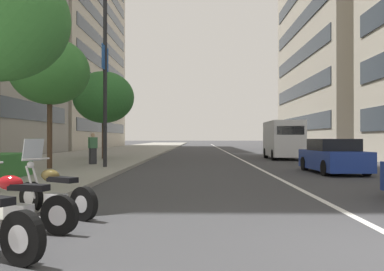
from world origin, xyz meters
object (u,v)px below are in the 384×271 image
(motorcycle_under_tarp, at_px, (17,204))
(pedestrian_on_plaza, at_px, (93,149))
(car_far_down_avenue, at_px, (333,157))
(delivery_van_ahead, at_px, (283,139))
(street_tree_by_lamp_post, at_px, (50,71))
(street_lamp_with_banners, at_px, (113,47))
(street_tree_mid_sidewalk, at_px, (104,97))
(motorcycle_nearest_camera, at_px, (55,193))

(motorcycle_under_tarp, relative_size, pedestrian_on_plaza, 1.30)
(car_far_down_avenue, height_order, delivery_van_ahead, delivery_van_ahead)
(car_far_down_avenue, relative_size, street_tree_by_lamp_post, 0.75)
(street_lamp_with_banners, height_order, pedestrian_on_plaza, street_lamp_with_banners)
(motorcycle_under_tarp, height_order, delivery_van_ahead, delivery_van_ahead)
(street_tree_mid_sidewalk, bearing_deg, car_far_down_avenue, -127.53)
(car_far_down_avenue, distance_m, street_tree_mid_sidewalk, 15.19)
(motorcycle_under_tarp, xyz_separation_m, street_tree_mid_sidewalk, (20.00, 3.21, 3.64))
(street_lamp_with_banners, bearing_deg, street_tree_by_lamp_post, 112.94)
(car_far_down_avenue, bearing_deg, street_tree_by_lamp_post, 86.26)
(street_tree_mid_sidewalk, bearing_deg, pedestrian_on_plaza, -172.42)
(car_far_down_avenue, xyz_separation_m, street_lamp_with_banners, (1.43, 9.59, 4.97))
(delivery_van_ahead, distance_m, pedestrian_on_plaza, 13.78)
(street_tree_by_lamp_post, distance_m, pedestrian_on_plaza, 4.67)
(motorcycle_nearest_camera, bearing_deg, car_far_down_avenue, -98.41)
(motorcycle_under_tarp, xyz_separation_m, street_tree_by_lamp_post, (11.34, 3.57, 3.92))
(motorcycle_under_tarp, relative_size, street_tree_by_lamp_post, 0.36)
(street_lamp_with_banners, xyz_separation_m, street_tree_by_lamp_post, (-1.06, 2.51, -1.28))
(car_far_down_avenue, distance_m, street_tree_by_lamp_post, 12.65)
(pedestrian_on_plaza, bearing_deg, street_tree_by_lamp_post, -59.24)
(street_tree_by_lamp_post, relative_size, street_tree_mid_sidewalk, 1.02)
(delivery_van_ahead, bearing_deg, pedestrian_on_plaza, 126.70)
(street_lamp_with_banners, height_order, street_tree_by_lamp_post, street_lamp_with_banners)
(car_far_down_avenue, xyz_separation_m, street_tree_mid_sidewalk, (9.02, 11.74, 3.40))
(pedestrian_on_plaza, bearing_deg, delivery_van_ahead, 86.85)
(motorcycle_under_tarp, xyz_separation_m, motorcycle_nearest_camera, (1.29, -0.15, -0.00))
(pedestrian_on_plaza, bearing_deg, street_lamp_with_banners, -2.60)
(car_far_down_avenue, distance_m, delivery_van_ahead, 11.38)
(street_lamp_with_banners, relative_size, pedestrian_on_plaza, 5.91)
(motorcycle_nearest_camera, height_order, delivery_van_ahead, delivery_van_ahead)
(street_tree_by_lamp_post, relative_size, pedestrian_on_plaza, 3.61)
(street_lamp_with_banners, distance_m, street_tree_mid_sidewalk, 8.05)
(car_far_down_avenue, distance_m, street_lamp_with_banners, 10.89)
(street_lamp_with_banners, distance_m, pedestrian_on_plaza, 5.27)
(car_far_down_avenue, bearing_deg, motorcycle_under_tarp, 140.13)
(street_tree_by_lamp_post, distance_m, street_tree_mid_sidewalk, 8.67)
(street_lamp_with_banners, bearing_deg, motorcycle_nearest_camera, -173.81)
(motorcycle_nearest_camera, height_order, street_tree_mid_sidewalk, street_tree_mid_sidewalk)
(motorcycle_under_tarp, height_order, street_tree_mid_sidewalk, street_tree_mid_sidewalk)
(motorcycle_nearest_camera, relative_size, street_tree_mid_sidewalk, 0.33)
(motorcycle_under_tarp, bearing_deg, street_lamp_with_banners, -69.09)
(motorcycle_nearest_camera, distance_m, car_far_down_avenue, 12.81)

